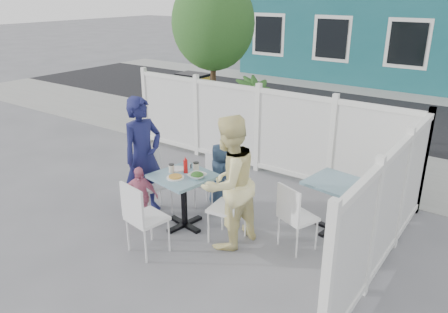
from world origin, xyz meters
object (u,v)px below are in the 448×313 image
Objects in this scene: chair_back at (212,177)px; man at (143,157)px; chair_right at (233,203)px; utility_cabinet at (194,101)px; spare_table at (335,193)px; chair_left at (152,177)px; main_table at (184,187)px; toddler at (140,196)px; boy at (220,175)px; chair_near at (141,214)px; woman at (229,183)px.

man is (-0.73, -0.73, 0.42)m from chair_back.
utility_cabinet is at bearing 37.85° from chair_right.
man is at bearing 85.50° from chair_right.
chair_back is 0.47× the size of man.
spare_table is 2.72m from chair_left.
utility_cabinet is at bearing 127.69° from main_table.
toddler is (-1.36, -0.40, -0.13)m from chair_right.
chair_back is at bearing -48.41° from utility_cabinet.
spare_table is 0.85× the size of chair_left.
man is at bearing 68.77° from boy.
spare_table is 0.81× the size of chair_near.
main_table is at bearing 101.59° from chair_left.
man is (-0.07, -0.08, 0.35)m from chair_left.
boy is (0.04, 0.83, -0.11)m from main_table.
boy is at bearing -136.65° from chair_back.
main_table is 2.13m from spare_table.
spare_table is at bearing 32.65° from main_table.
chair_back is (-0.86, 0.67, -0.09)m from chair_right.
chair_right is 1.21m from chair_near.
toddler reaches higher than chair_back.
spare_table is 0.79× the size of boy.
boy is (-1.75, -0.32, -0.07)m from spare_table.
toddler is at bearing 99.40° from chair_right.
chair_left is at bearing 137.47° from chair_near.
chair_right is 0.99× the size of chair_near.
man is at bearing -82.10° from woman.
woman is 1.73× the size of boy.
chair_back is at bearing -37.63° from man.
woman reaches higher than chair_near.
chair_back is 0.85× the size of chair_near.
man is (-0.81, 0.86, 0.33)m from chair_near.
utility_cabinet is at bearing 131.99° from chair_near.
chair_right reaches higher than spare_table.
chair_left is 0.54× the size of woman.
chair_left is 0.93m from chair_back.
chair_left is 0.97× the size of chair_right.
chair_back is 0.94× the size of toddler.
woman is (0.76, 0.85, 0.32)m from chair_near.
utility_cabinet is 1.30× the size of chair_left.
chair_near is 0.55× the size of man.
chair_right is at bearing 158.71° from boy.
spare_table is at bearing -49.25° from chair_right.
boy is (0.75, 0.75, -0.04)m from chair_left.
spare_table is (1.79, 1.15, -0.04)m from main_table.
chair_right reaches higher than chair_back.
main_table is at bearing 92.94° from chair_back.
utility_cabinet is 0.69× the size of man.
man is at bearing -155.98° from spare_table.
toddler is (2.55, -4.35, -0.18)m from utility_cabinet.
main_table is 0.86m from chair_near.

